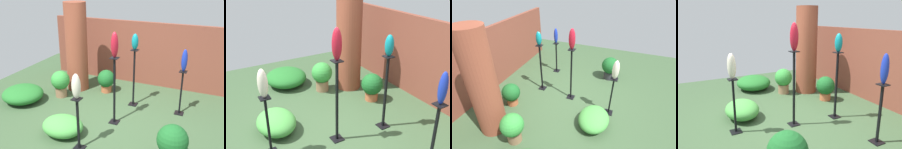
% 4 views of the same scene
% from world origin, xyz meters
% --- Properties ---
extents(ground_plane, '(8.00, 8.00, 0.00)m').
position_xyz_m(ground_plane, '(0.00, 0.00, 0.00)').
color(ground_plane, '#385133').
extents(brick_wall_back, '(5.60, 0.12, 1.79)m').
position_xyz_m(brick_wall_back, '(0.00, 2.48, 0.89)').
color(brick_wall_back, brown).
rests_on(brick_wall_back, ground).
extents(brick_pillar, '(0.58, 0.58, 2.35)m').
position_xyz_m(brick_pillar, '(-1.52, 1.40, 1.18)').
color(brick_pillar, brown).
rests_on(brick_pillar, ground).
extents(pedestal_ruby, '(0.20, 0.20, 1.46)m').
position_xyz_m(pedestal_ruby, '(0.12, 0.13, 0.68)').
color(pedestal_ruby, black).
rests_on(pedestal_ruby, ground).
extents(pedestal_ivory, '(0.20, 0.20, 1.02)m').
position_xyz_m(pedestal_ivory, '(-0.11, -0.96, 0.46)').
color(pedestal_ivory, black).
rests_on(pedestal_ivory, ground).
extents(pedestal_teal, '(0.20, 0.20, 1.39)m').
position_xyz_m(pedestal_teal, '(0.22, 1.07, 0.64)').
color(pedestal_teal, black).
rests_on(pedestal_teal, ground).
extents(pedestal_cobalt, '(0.20, 0.20, 1.03)m').
position_xyz_m(pedestal_cobalt, '(1.33, 1.08, 0.47)').
color(pedestal_cobalt, black).
rests_on(pedestal_cobalt, ground).
extents(art_vase_ruby, '(0.15, 0.16, 0.51)m').
position_xyz_m(art_vase_ruby, '(0.12, 0.13, 1.72)').
color(art_vase_ruby, maroon).
rests_on(art_vase_ruby, pedestal_ruby).
extents(art_vase_ivory, '(0.16, 0.15, 0.45)m').
position_xyz_m(art_vase_ivory, '(-0.11, -0.96, 1.25)').
color(art_vase_ivory, beige).
rests_on(art_vase_ivory, pedestal_ivory).
extents(art_vase_teal, '(0.15, 0.15, 0.37)m').
position_xyz_m(art_vase_teal, '(0.22, 1.07, 1.58)').
color(art_vase_teal, '#0F727A').
rests_on(art_vase_teal, pedestal_teal).
extents(art_vase_cobalt, '(0.13, 0.12, 0.49)m').
position_xyz_m(art_vase_cobalt, '(1.33, 1.08, 1.28)').
color(art_vase_cobalt, '#192D9E').
rests_on(art_vase_cobalt, pedestal_cobalt).
extents(potted_plant_back_center, '(0.47, 0.47, 0.62)m').
position_xyz_m(potted_plant_back_center, '(-0.70, 1.49, 0.35)').
color(potted_plant_back_center, '#B25B38').
rests_on(potted_plant_back_center, ground).
extents(potted_plant_near_pillar, '(0.48, 0.48, 0.69)m').
position_xyz_m(potted_plant_near_pillar, '(-1.66, 0.76, 0.40)').
color(potted_plant_near_pillar, '#936B4C').
rests_on(potted_plant_near_pillar, ground).
extents(foliage_bed_east, '(0.85, 0.69, 0.37)m').
position_xyz_m(foliage_bed_east, '(-0.64, -0.69, 0.19)').
color(foliage_bed_east, '#479942').
rests_on(foliage_bed_east, ground).
extents(foliage_bed_west, '(1.02, 0.97, 0.41)m').
position_xyz_m(foliage_bed_west, '(-2.36, 0.12, 0.20)').
color(foliage_bed_west, '#236B28').
rests_on(foliage_bed_west, ground).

